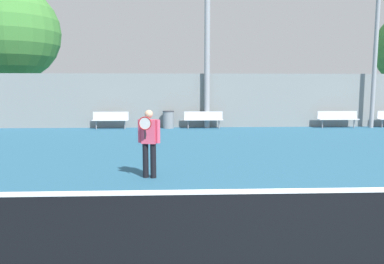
% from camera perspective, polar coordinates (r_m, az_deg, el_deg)
% --- Properties ---
extents(tennis_net, '(11.16, 0.09, 0.99)m').
position_cam_1_polar(tennis_net, '(4.79, 16.65, -13.90)').
color(tennis_net, black).
rests_on(tennis_net, ground_plane).
extents(tennis_player, '(0.54, 0.46, 1.63)m').
position_cam_1_polar(tennis_player, '(8.94, -6.57, -1.21)').
color(tennis_player, black).
rests_on(tennis_player, ground_plane).
extents(bench_courtside_near, '(2.01, 0.40, 0.88)m').
position_cam_1_polar(bench_courtside_near, '(19.47, 1.76, 2.17)').
color(bench_courtside_near, silver).
rests_on(bench_courtside_near, ground_plane).
extents(bench_courtside_far, '(1.82, 0.40, 0.88)m').
position_cam_1_polar(bench_courtside_far, '(19.70, -12.30, 2.07)').
color(bench_courtside_far, silver).
rests_on(bench_courtside_far, ground_plane).
extents(bench_adjacent_court, '(2.13, 0.40, 0.88)m').
position_cam_1_polar(bench_adjacent_court, '(21.23, 21.33, 2.10)').
color(bench_adjacent_court, silver).
rests_on(bench_adjacent_court, ground_plane).
extents(light_pole_near_left, '(0.90, 0.60, 10.04)m').
position_cam_1_polar(light_pole_near_left, '(19.96, 2.35, 16.99)').
color(light_pole_near_left, '#939399').
rests_on(light_pole_near_left, ground_plane).
extents(light_pole_center_back, '(0.90, 0.60, 10.20)m').
position_cam_1_polar(light_pole_center_back, '(22.31, 26.49, 16.65)').
color(light_pole_center_back, '#939399').
rests_on(light_pole_center_back, ground_plane).
extents(trash_bin, '(0.60, 0.60, 0.91)m').
position_cam_1_polar(trash_bin, '(19.57, -3.62, 1.91)').
color(trash_bin, gray).
rests_on(trash_bin, ground_plane).
extents(back_fence, '(27.28, 0.06, 2.85)m').
position_cam_1_polar(back_fence, '(19.97, 1.83, 4.81)').
color(back_fence, gray).
rests_on(back_fence, ground_plane).
extents(tree_green_tall, '(6.09, 6.09, 8.64)m').
position_cam_1_polar(tree_green_tall, '(27.42, -25.79, 13.43)').
color(tree_green_tall, brown).
rests_on(tree_green_tall, ground_plane).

